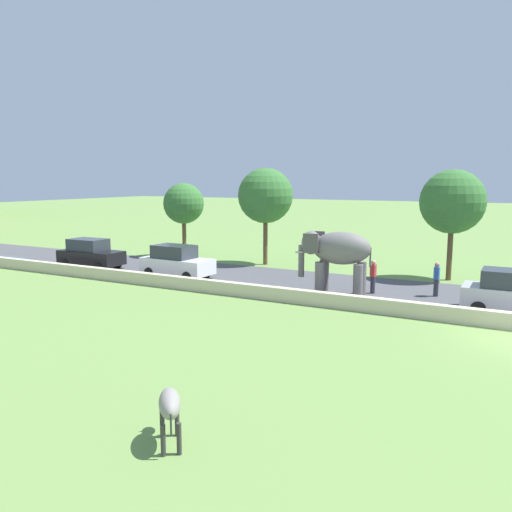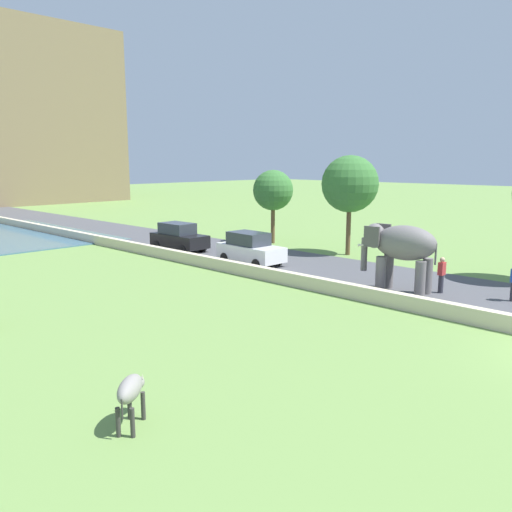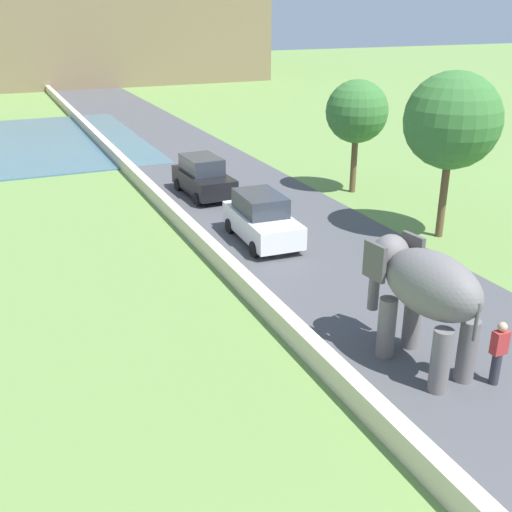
% 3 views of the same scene
% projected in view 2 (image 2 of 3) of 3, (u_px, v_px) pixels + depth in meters
% --- Properties ---
extents(road_surface, '(7.00, 120.00, 0.06)m').
position_uv_depth(road_surface, '(235.00, 254.00, 32.13)').
color(road_surface, '#4C4C51').
rests_on(road_surface, ground).
extents(barrier_wall, '(0.40, 110.00, 0.62)m').
position_uv_depth(barrier_wall, '(210.00, 262.00, 28.02)').
color(barrier_wall, beige).
rests_on(barrier_wall, ground).
extents(elephant, '(1.70, 3.54, 2.99)m').
position_uv_depth(elephant, '(400.00, 247.00, 22.46)').
color(elephant, slate).
rests_on(elephant, ground).
extents(person_beside_elephant, '(0.36, 0.22, 1.63)m').
position_uv_depth(person_beside_elephant, '(441.00, 274.00, 22.44)').
color(person_beside_elephant, '#33333D').
rests_on(person_beside_elephant, ground).
extents(car_black, '(1.88, 4.04, 1.80)m').
position_uv_depth(car_black, '(179.00, 237.00, 33.28)').
color(car_black, black).
rests_on(car_black, ground).
extents(car_white, '(1.94, 4.07, 1.80)m').
position_uv_depth(car_white, '(250.00, 249.00, 28.91)').
color(car_white, white).
rests_on(car_white, ground).
extents(cow_grey, '(1.28, 1.14, 1.15)m').
position_uv_depth(cow_grey, '(131.00, 390.00, 11.18)').
color(cow_grey, gray).
rests_on(cow_grey, ground).
extents(tree_near, '(3.43, 3.43, 6.04)m').
position_uv_depth(tree_near, '(350.00, 184.00, 31.33)').
color(tree_near, brown).
rests_on(tree_near, ground).
extents(tree_far, '(2.78, 2.78, 5.09)m').
position_uv_depth(tree_far, '(273.00, 191.00, 35.97)').
color(tree_far, brown).
rests_on(tree_far, ground).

